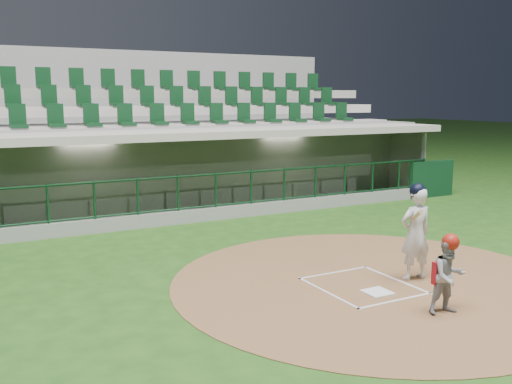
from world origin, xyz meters
TOP-DOWN VIEW (x-y plane):
  - ground at (0.00, 0.00)m, footprint 120.00×120.00m
  - dirt_circle at (0.30, -0.20)m, footprint 7.20×7.20m
  - home_plate at (0.00, -0.70)m, footprint 0.43×0.43m
  - batter_box_chalk at (0.00, -0.30)m, footprint 1.55×1.80m
  - dugout_structure at (0.13, 7.83)m, footprint 16.40×3.70m
  - seating_deck at (0.00, 10.91)m, footprint 17.00×6.72m
  - batter at (1.07, -0.42)m, footprint 0.86×0.87m
  - catcher at (0.33, -1.92)m, footprint 0.64×0.54m

SIDE VIEW (x-z plane):
  - ground at x=0.00m, z-range 0.00..0.00m
  - dirt_circle at x=0.30m, z-range 0.00..0.01m
  - batter_box_chalk at x=0.00m, z-range 0.01..0.02m
  - home_plate at x=0.00m, z-range 0.01..0.03m
  - catcher at x=0.33m, z-range 0.00..1.25m
  - batter at x=1.07m, z-range 0.01..1.78m
  - dugout_structure at x=0.13m, z-range -0.54..2.46m
  - seating_deck at x=0.00m, z-range -1.15..4.00m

